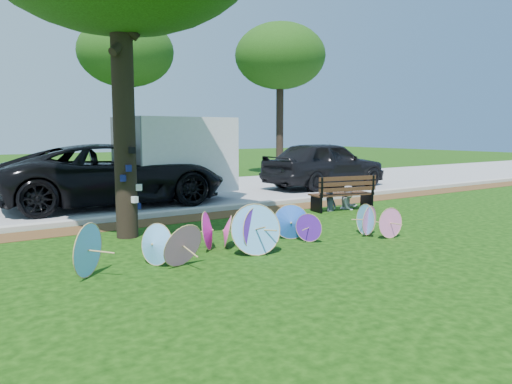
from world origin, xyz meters
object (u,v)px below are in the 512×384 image
(dark_pickup, at_px, (325,164))
(person_left, at_px, (331,189))
(parasol_pile, at_px, (249,231))
(park_bench, at_px, (341,193))
(black_van, at_px, (115,175))
(person_right, at_px, (349,186))
(cargo_trailer, at_px, (176,155))

(dark_pickup, xyz_separation_m, person_left, (-3.78, -4.45, -0.30))
(parasol_pile, bearing_deg, park_bench, 28.46)
(black_van, relative_size, person_right, 4.98)
(parasol_pile, distance_m, black_van, 6.98)
(black_van, relative_size, person_left, 5.47)
(park_bench, bearing_deg, parasol_pile, -140.22)
(cargo_trailer, distance_m, person_left, 5.04)
(person_right, bearing_deg, cargo_trailer, 121.51)
(park_bench, bearing_deg, person_right, 19.45)
(person_left, bearing_deg, black_van, 118.66)
(cargo_trailer, bearing_deg, person_left, -62.29)
(black_van, xyz_separation_m, person_left, (4.55, -4.34, -0.31))
(dark_pickup, distance_m, person_right, 5.42)
(park_bench, bearing_deg, person_left, -176.81)
(person_left, bearing_deg, dark_pickup, 32.05)
(black_van, height_order, cargo_trailer, cargo_trailer)
(parasol_pile, distance_m, person_left, 5.11)
(black_van, distance_m, person_right, 6.82)
(dark_pickup, bearing_deg, person_right, 141.33)
(parasol_pile, bearing_deg, black_van, 91.35)
(black_van, xyz_separation_m, dark_pickup, (8.32, 0.11, -0.00))
(park_bench, xyz_separation_m, person_left, (-0.35, 0.05, 0.12))
(dark_pickup, distance_m, park_bench, 5.67)
(black_van, distance_m, park_bench, 6.59)
(parasol_pile, xyz_separation_m, person_left, (4.38, 2.62, 0.21))
(black_van, bearing_deg, dark_pickup, -85.32)
(cargo_trailer, height_order, park_bench, cargo_trailer)
(person_right, bearing_deg, parasol_pile, -159.42)
(black_van, xyz_separation_m, park_bench, (4.90, -4.39, -0.43))
(black_van, bearing_deg, person_left, -129.75)
(parasol_pile, height_order, black_van, black_van)
(parasol_pile, height_order, person_left, person_left)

